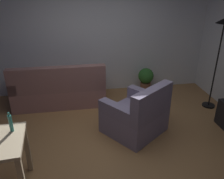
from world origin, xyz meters
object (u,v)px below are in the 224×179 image
(potted_plant, at_px, (146,78))
(couch, at_px, (60,90))
(armchair, at_px, (137,116))
(bottle_tall, at_px, (11,123))
(torchiere_lamp, at_px, (221,40))

(potted_plant, bearing_deg, couch, -171.03)
(armchair, relative_size, bottle_tall, 4.79)
(couch, relative_size, bottle_tall, 7.37)
(bottle_tall, bearing_deg, couch, 78.21)
(armchair, xyz_separation_m, bottle_tall, (-1.78, -0.80, 0.55))
(potted_plant, distance_m, bottle_tall, 3.46)
(potted_plant, bearing_deg, torchiere_lamp, -40.25)
(torchiere_lamp, bearing_deg, potted_plant, 139.75)
(couch, bearing_deg, torchiere_lamp, 168.50)
(torchiere_lamp, distance_m, bottle_tall, 3.86)
(bottle_tall, bearing_deg, torchiere_lamp, 22.51)
(couch, xyz_separation_m, bottle_tall, (-0.44, -2.09, 0.57))
(torchiere_lamp, distance_m, potted_plant, 1.82)
(torchiere_lamp, bearing_deg, armchair, -159.26)
(couch, distance_m, potted_plant, 2.01)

